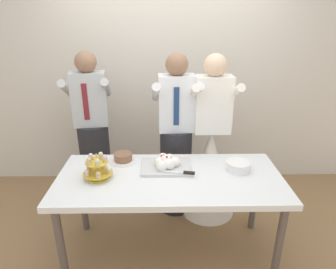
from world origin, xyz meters
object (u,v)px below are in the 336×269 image
at_px(dessert_table, 170,184).
at_px(person_guest, 94,140).
at_px(person_bride, 210,162).
at_px(cupcake_stand, 97,168).
at_px(round_cake, 123,158).
at_px(plate_stack, 238,166).
at_px(person_groom, 176,146).
at_px(main_cake_tray, 167,163).

height_order(dessert_table, person_guest, person_guest).
bearing_deg(person_bride, dessert_table, -124.58).
bearing_deg(cupcake_stand, person_guest, 104.96).
xyz_separation_m(round_cake, person_bride, (0.82, 0.34, -0.22)).
xyz_separation_m(plate_stack, person_groom, (-0.49, 0.56, -0.07)).
relative_size(round_cake, person_bride, 0.14).
xyz_separation_m(dessert_table, person_bride, (0.42, 0.61, -0.12)).
bearing_deg(main_cake_tray, person_groom, 79.02).
bearing_deg(dessert_table, person_guest, 133.98).
relative_size(dessert_table, cupcake_stand, 7.83).
xyz_separation_m(main_cake_tray, person_bride, (0.44, 0.47, -0.24)).
relative_size(main_cake_tray, plate_stack, 2.15).
height_order(plate_stack, person_bride, person_bride).
xyz_separation_m(main_cake_tray, plate_stack, (0.59, -0.05, -0.01)).
bearing_deg(person_bride, main_cake_tray, -133.29).
height_order(dessert_table, main_cake_tray, main_cake_tray).
bearing_deg(plate_stack, dessert_table, -170.79).
xyz_separation_m(cupcake_stand, person_bride, (0.99, 0.62, -0.28)).
bearing_deg(plate_stack, round_cake, 169.68).
bearing_deg(person_guest, dessert_table, -46.02).
xyz_separation_m(cupcake_stand, person_groom, (0.64, 0.67, -0.12)).
height_order(main_cake_tray, round_cake, main_cake_tray).
relative_size(main_cake_tray, person_bride, 0.26).
xyz_separation_m(dessert_table, plate_stack, (0.57, 0.09, 0.11)).
distance_m(plate_stack, person_guest, 1.54).
height_order(cupcake_stand, main_cake_tray, cupcake_stand).
distance_m(dessert_table, main_cake_tray, 0.18).
relative_size(main_cake_tray, person_groom, 0.26).
height_order(person_groom, person_bride, same).
bearing_deg(round_cake, person_guest, 125.00).
xyz_separation_m(person_bride, person_guest, (-1.21, 0.21, 0.16)).
bearing_deg(dessert_table, cupcake_stand, -178.44).
xyz_separation_m(cupcake_stand, main_cake_tray, (0.54, 0.15, -0.04)).
bearing_deg(main_cake_tray, plate_stack, -4.38).
bearing_deg(person_guest, round_cake, -55.00).
relative_size(cupcake_stand, person_groom, 0.14).
bearing_deg(person_groom, person_bride, -7.39).
distance_m(cupcake_stand, person_bride, 1.20).
relative_size(main_cake_tray, round_cake, 1.81).
xyz_separation_m(cupcake_stand, person_guest, (-0.22, 0.83, -0.12)).
relative_size(person_groom, person_bride, 1.00).
bearing_deg(round_cake, cupcake_stand, -119.40).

